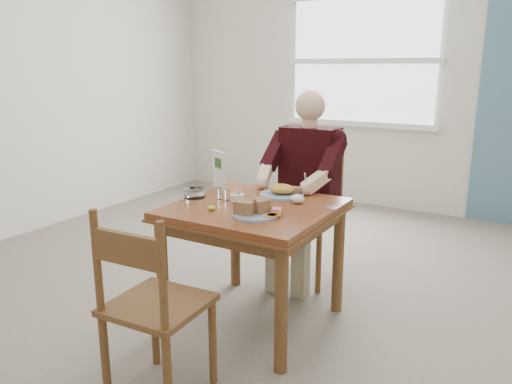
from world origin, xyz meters
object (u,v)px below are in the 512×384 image
Objects in this scene: chair_near at (152,306)px; far_plate at (283,191)px; table at (254,223)px; chair_far at (309,215)px; diner at (305,173)px; near_plate at (255,210)px.

chair_near reaches higher than far_plate.
chair_far is (0.00, 0.80, -0.16)m from table.
far_plate is at bearing -84.00° from diner.
chair_far is 1.03m from near_plate.
table is 0.97× the size of chair_far.
chair_near is at bearing -93.45° from far_plate.
diner is (0.02, 1.59, 0.33)m from chair_near.
near_plate is at bearing -81.97° from far_plate.
table is 0.25m from near_plate.
chair_far is 3.36× the size of near_plate.
diner is 0.43m from far_plate.
chair_far is 0.69× the size of diner.
diner is at bearing 90.00° from table.
diner is (0.00, 0.71, 0.17)m from table.
near_plate is at bearing -58.53° from table.
table is 3.25× the size of near_plate.
diner is at bearing 96.00° from far_plate.
chair_far is at bearing 94.97° from far_plate.
chair_near is 1.20m from far_plate.
diner is at bearing -89.99° from chair_far.
near_plate reaches higher than table.
chair_near reaches higher than near_plate.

